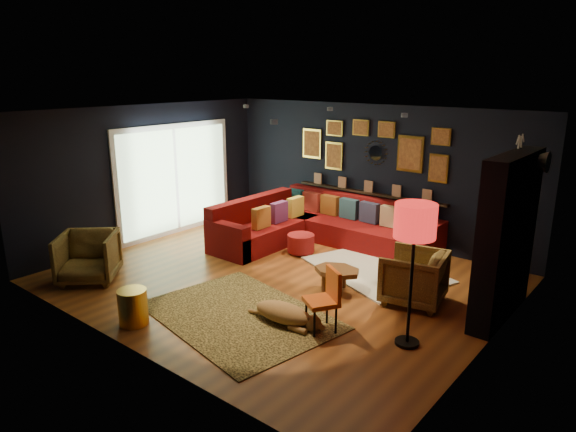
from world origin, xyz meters
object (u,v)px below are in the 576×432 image
Objects in this scene: gold_stool at (133,307)px; orange_chair at (326,295)px; armchair_left at (88,255)px; sectional at (316,227)px; floor_lamp at (415,227)px; dog at (283,309)px; coffee_table at (337,273)px; armchair_right at (414,275)px; pouf at (301,243)px.

orange_chair is (2.04, 1.44, 0.24)m from gold_stool.
orange_chair is (3.80, 1.03, 0.05)m from armchair_left.
sectional is 3.98× the size of armchair_left.
dog is at bearing -160.53° from floor_lamp.
floor_lamp is (1.50, -0.71, 1.17)m from coffee_table.
sectional is 4.09m from floor_lamp.
pouf is at bearing -115.18° from armchair_right.
pouf is 3.53m from gold_stool.
pouf is (-1.48, 1.04, -0.12)m from coffee_table.
floor_lamp reaches higher than dog.
armchair_left is at bearing -132.73° from orange_chair.
floor_lamp is 2.04m from dog.
pouf is at bearing -78.08° from sectional.
pouf is 0.58× the size of armchair_right.
armchair_left is 1.82m from gold_stool.
gold_stool is at bearing -90.32° from pouf.
floor_lamp is at bearing -27.28° from armchair_left.
dog is at bearing -61.00° from sectional.
orange_chair is at bearing -51.65° from sectional.
armchair_right is 1.95m from dog.
armchair_left is 3.37m from dog.
orange_chair is 1.43m from floor_lamp.
armchair_left is at bearing -113.75° from sectional.
armchair_right reaches higher than coffee_table.
armchair_left is 1.05× the size of orange_chair.
floor_lamp is (0.96, 0.34, 1.00)m from orange_chair.
sectional reaches higher than armchair_left.
sectional reaches higher than armchair_right.
floor_lamp is (0.48, -1.12, 1.06)m from armchair_right.
orange_chair is (-0.48, -1.45, 0.06)m from armchair_right.
gold_stool is at bearing -144.73° from dog.
sectional is 6.98× the size of pouf.
coffee_table is 0.90× the size of armchair_left.
armchair_right reaches higher than orange_chair.
coffee_table is 3.86m from armchair_left.
sectional is 2.92m from armchair_right.
pouf is at bearing 89.68° from gold_stool.
armchair_right is (2.63, -1.27, 0.10)m from sectional.
sectional is 7.21× the size of gold_stool.
sectional is 2.33m from coffee_table.
sectional is 1.95× the size of floor_lamp.
armchair_right is at bearing -14.17° from pouf.
armchair_left is at bearing -164.03° from floor_lamp.
orange_chair is 0.47× the size of floor_lamp.
orange_chair is at bearing -62.80° from coffee_table.
sectional is 0.66m from pouf.
armchair_right is (1.02, 0.41, 0.11)m from coffee_table.
gold_stool is 2.51m from orange_chair.
dog is (-1.50, -0.53, -1.28)m from floor_lamp.
gold_stool is at bearing -149.37° from floor_lamp.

